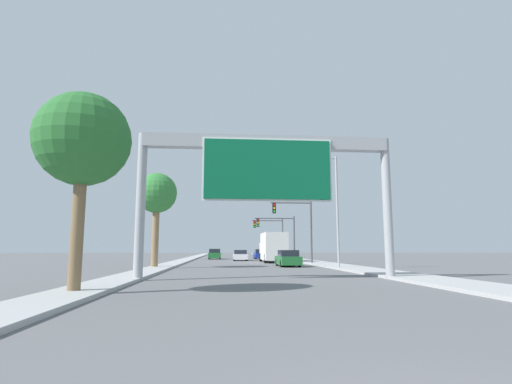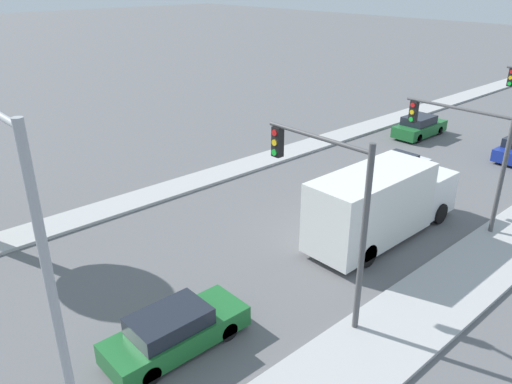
# 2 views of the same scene
# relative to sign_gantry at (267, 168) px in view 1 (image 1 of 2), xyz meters

# --- Properties ---
(sidewalk_right) EXTENTS (3.00, 120.00, 0.15)m
(sidewalk_right) POSITION_rel_sign_gantry_xyz_m (7.75, 42.12, -5.69)
(sidewalk_right) COLOR #ADADAD
(sidewalk_right) RESTS_ON ground
(median_strip_left) EXTENTS (2.00, 120.00, 0.15)m
(median_strip_left) POSITION_rel_sign_gantry_xyz_m (-7.25, 42.12, -5.69)
(median_strip_left) COLOR #ADADAD
(median_strip_left) RESTS_ON ground
(sign_gantry) EXTENTS (13.37, 0.73, 7.49)m
(sign_gantry) POSITION_rel_sign_gantry_xyz_m (0.00, 0.00, 0.00)
(sign_gantry) COLOR #9EA0A5
(sign_gantry) RESTS_ON ground
(car_near_left) EXTENTS (1.82, 4.29, 1.39)m
(car_near_left) POSITION_rel_sign_gantry_xyz_m (0.00, 32.79, -5.10)
(car_near_left) COLOR silver
(car_near_left) RESTS_ON ground
(car_far_left) EXTENTS (1.84, 4.55, 1.54)m
(car_far_left) POSITION_rel_sign_gantry_xyz_m (-3.50, 40.91, -5.04)
(car_far_left) COLOR #1E662D
(car_far_left) RESTS_ON ground
(car_mid_left) EXTENTS (1.88, 4.70, 1.47)m
(car_mid_left) POSITION_rel_sign_gantry_xyz_m (3.50, 41.48, -5.07)
(car_mid_left) COLOR navy
(car_mid_left) RESTS_ON ground
(car_far_center) EXTENTS (1.76, 4.67, 1.44)m
(car_far_center) POSITION_rel_sign_gantry_xyz_m (3.50, 15.19, -5.08)
(car_far_center) COLOR #1E662D
(car_far_center) RESTS_ON ground
(truck_box_primary) EXTENTS (2.47, 8.54, 3.34)m
(truck_box_primary) POSITION_rel_sign_gantry_xyz_m (3.50, 26.04, -4.07)
(truck_box_primary) COLOR white
(truck_box_primary) RESTS_ON ground
(traffic_light_near_intersection) EXTENTS (4.25, 0.32, 6.56)m
(traffic_light_near_intersection) POSITION_rel_sign_gantry_xyz_m (5.46, 20.12, -1.37)
(traffic_light_near_intersection) COLOR #4C4C4F
(traffic_light_near_intersection) RESTS_ON ground
(traffic_light_mid_block) EXTENTS (5.14, 0.32, 5.69)m
(traffic_light_mid_block) POSITION_rel_sign_gantry_xyz_m (5.02, 30.12, -1.85)
(traffic_light_mid_block) COLOR #4C4C4F
(traffic_light_mid_block) RESTS_ON ground
(traffic_light_far_intersection) EXTENTS (4.73, 0.32, 6.10)m
(traffic_light_far_intersection) POSITION_rel_sign_gantry_xyz_m (5.23, 40.12, -1.62)
(traffic_light_far_intersection) COLOR #4C4C4F
(traffic_light_far_intersection) RESTS_ON ground
(palm_tree_foreground) EXTENTS (3.39, 3.39, 7.18)m
(palm_tree_foreground) POSITION_rel_sign_gantry_xyz_m (-7.35, -5.91, -0.35)
(palm_tree_foreground) COLOR brown
(palm_tree_foreground) RESTS_ON ground
(palm_tree_background) EXTENTS (3.31, 3.31, 7.77)m
(palm_tree_background) POSITION_rel_sign_gantry_xyz_m (-7.76, 12.71, 0.20)
(palm_tree_background) COLOR #8C704C
(palm_tree_background) RESTS_ON ground
(street_lamp_right) EXTENTS (2.82, 0.28, 9.03)m
(street_lamp_right) POSITION_rel_sign_gantry_xyz_m (6.51, 10.85, -0.43)
(street_lamp_right) COLOR #9EA0A5
(street_lamp_right) RESTS_ON ground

